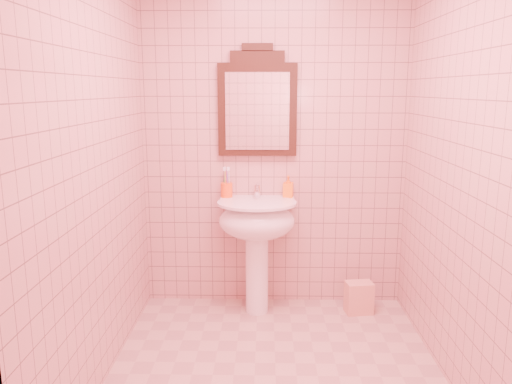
{
  "coord_description": "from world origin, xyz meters",
  "views": [
    {
      "loc": [
        -0.06,
        -2.68,
        1.67
      ],
      "look_at": [
        -0.13,
        0.55,
        1.0
      ],
      "focal_mm": 35.0,
      "sensor_mm": 36.0,
      "label": 1
    }
  ],
  "objects_px": {
    "mirror": "(257,105)",
    "toothbrush_cup": "(227,190)",
    "pedestal_sink": "(257,228)",
    "soap_dispenser": "(288,187)",
    "towel": "(359,298)"
  },
  "relations": [
    {
      "from": "toothbrush_cup",
      "to": "towel",
      "type": "relative_size",
      "value": 0.85
    },
    {
      "from": "pedestal_sink",
      "to": "mirror",
      "type": "relative_size",
      "value": 1.06
    },
    {
      "from": "toothbrush_cup",
      "to": "towel",
      "type": "bearing_deg",
      "value": -8.66
    },
    {
      "from": "toothbrush_cup",
      "to": "towel",
      "type": "height_order",
      "value": "toothbrush_cup"
    },
    {
      "from": "pedestal_sink",
      "to": "soap_dispenser",
      "type": "bearing_deg",
      "value": 35.07
    },
    {
      "from": "toothbrush_cup",
      "to": "soap_dispenser",
      "type": "relative_size",
      "value": 1.26
    },
    {
      "from": "toothbrush_cup",
      "to": "soap_dispenser",
      "type": "bearing_deg",
      "value": 1.76
    },
    {
      "from": "toothbrush_cup",
      "to": "pedestal_sink",
      "type": "bearing_deg",
      "value": -32.99
    },
    {
      "from": "mirror",
      "to": "toothbrush_cup",
      "type": "height_order",
      "value": "mirror"
    },
    {
      "from": "pedestal_sink",
      "to": "toothbrush_cup",
      "type": "distance_m",
      "value": 0.38
    },
    {
      "from": "pedestal_sink",
      "to": "towel",
      "type": "distance_m",
      "value": 0.94
    },
    {
      "from": "mirror",
      "to": "toothbrush_cup",
      "type": "distance_m",
      "value": 0.68
    },
    {
      "from": "towel",
      "to": "soap_dispenser",
      "type": "bearing_deg",
      "value": 162.7
    },
    {
      "from": "pedestal_sink",
      "to": "mirror",
      "type": "bearing_deg",
      "value": 90.0
    },
    {
      "from": "pedestal_sink",
      "to": "towel",
      "type": "relative_size",
      "value": 3.57
    }
  ]
}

